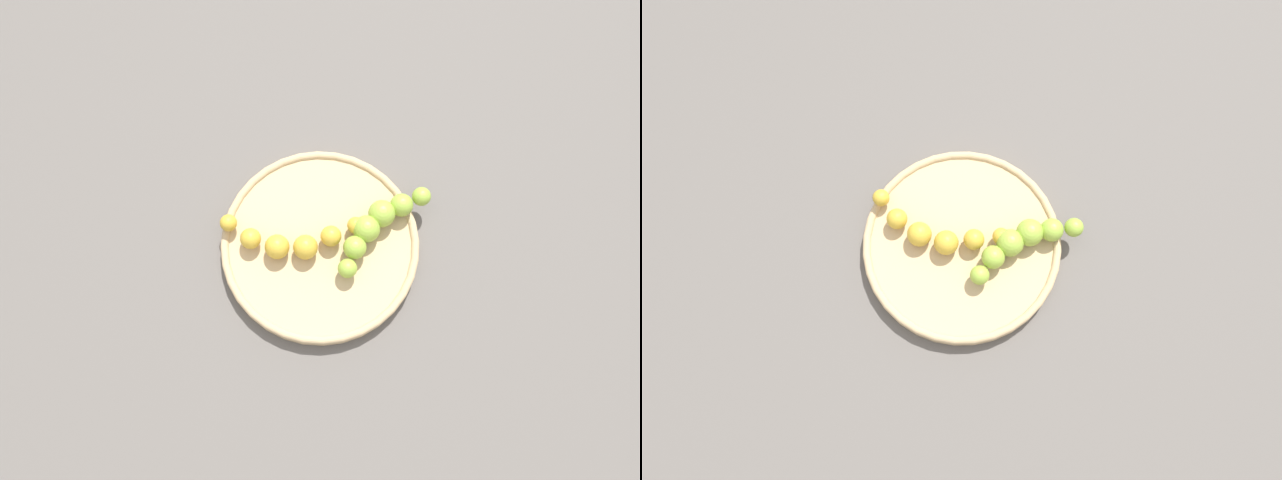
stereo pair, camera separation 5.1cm
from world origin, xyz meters
TOP-DOWN VIEW (x-y plane):
  - ground_plane at (0.00, 0.00)m, footprint 2.40×2.40m
  - fruit_bowl at (0.00, 0.00)m, footprint 0.24×0.24m
  - banana_green at (-0.07, 0.01)m, footprint 0.14×0.07m
  - banana_spotted at (0.03, -0.02)m, footprint 0.16×0.09m

SIDE VIEW (x-z plane):
  - ground_plane at x=0.00m, z-range 0.00..0.00m
  - fruit_bowl at x=0.00m, z-range 0.00..0.02m
  - banana_spotted at x=0.03m, z-range 0.02..0.05m
  - banana_green at x=-0.07m, z-range 0.02..0.05m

